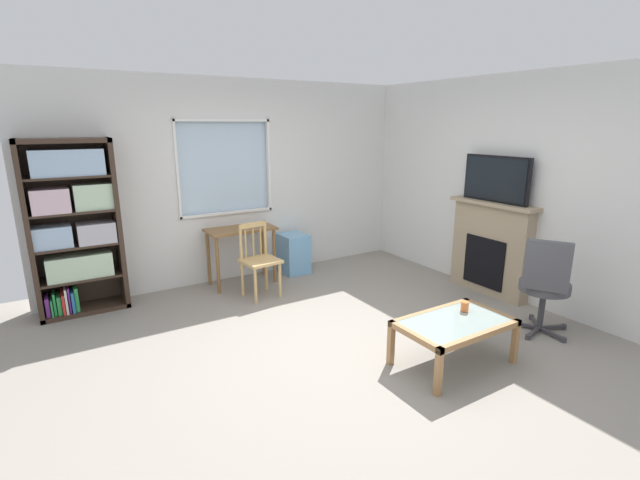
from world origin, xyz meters
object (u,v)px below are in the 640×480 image
(plastic_drawer_unit, at_px, (294,253))
(office_chair, at_px, (545,282))
(wooden_chair, at_px, (259,259))
(desk_under_window, at_px, (241,238))
(tv, at_px, (496,179))
(sippy_cup, at_px, (465,306))
(fireplace, at_px, (490,248))
(coffee_table, at_px, (454,327))
(bookshelf, at_px, (74,223))

(plastic_drawer_unit, bearing_deg, office_chair, -68.91)
(wooden_chair, distance_m, office_chair, 3.13)
(desk_under_window, height_order, tv, tv)
(desk_under_window, relative_size, sippy_cup, 9.74)
(fireplace, xyz_separation_m, sippy_cup, (-1.48, -0.90, -0.12))
(coffee_table, bearing_deg, tv, 30.39)
(fireplace, distance_m, sippy_cup, 1.73)
(coffee_table, xyz_separation_m, sippy_cup, (0.23, 0.10, 0.10))
(fireplace, bearing_deg, desk_under_window, 142.53)
(wooden_chair, height_order, fireplace, fireplace)
(tv, bearing_deg, wooden_chair, 150.40)
(tv, height_order, sippy_cup, tv)
(office_chair, height_order, sippy_cup, office_chair)
(bookshelf, bearing_deg, coffee_table, -48.62)
(bookshelf, bearing_deg, wooden_chair, -18.25)
(bookshelf, distance_m, office_chair, 4.93)
(bookshelf, distance_m, desk_under_window, 1.91)
(bookshelf, height_order, wooden_chair, bookshelf)
(plastic_drawer_unit, bearing_deg, coffee_table, -90.31)
(desk_under_window, relative_size, tv, 1.00)
(office_chair, bearing_deg, sippy_cup, 170.32)
(wooden_chair, height_order, sippy_cup, wooden_chair)
(office_chair, bearing_deg, wooden_chair, 128.44)
(office_chair, bearing_deg, bookshelf, 141.24)
(plastic_drawer_unit, bearing_deg, desk_under_window, -176.43)
(bookshelf, height_order, tv, bookshelf)
(bookshelf, xyz_separation_m, sippy_cup, (2.88, -2.91, -0.56))
(office_chair, distance_m, coffee_table, 1.20)
(fireplace, height_order, office_chair, fireplace)
(desk_under_window, relative_size, plastic_drawer_unit, 1.58)
(bookshelf, height_order, office_chair, bookshelf)
(fireplace, bearing_deg, tv, 180.00)
(wooden_chair, bearing_deg, desk_under_window, 91.87)
(fireplace, bearing_deg, office_chair, -116.53)
(plastic_drawer_unit, xyz_separation_m, fireplace, (1.69, -1.96, 0.30))
(bookshelf, xyz_separation_m, coffee_table, (2.65, -3.01, -0.67))
(desk_under_window, bearing_deg, bookshelf, 176.74)
(wooden_chair, bearing_deg, sippy_cup, -66.50)
(bookshelf, relative_size, wooden_chair, 2.13)
(bookshelf, relative_size, office_chair, 1.92)
(fireplace, bearing_deg, plastic_drawer_unit, 130.80)
(bookshelf, distance_m, tv, 4.80)
(desk_under_window, height_order, office_chair, office_chair)
(bookshelf, bearing_deg, plastic_drawer_unit, -1.21)
(tv, bearing_deg, plastic_drawer_unit, 130.49)
(plastic_drawer_unit, relative_size, office_chair, 0.55)
(desk_under_window, xyz_separation_m, fireplace, (2.49, -1.91, -0.04))
(plastic_drawer_unit, bearing_deg, fireplace, -49.20)
(desk_under_window, xyz_separation_m, wooden_chair, (0.02, -0.51, -0.15))
(plastic_drawer_unit, xyz_separation_m, office_chair, (1.16, -3.02, 0.28))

